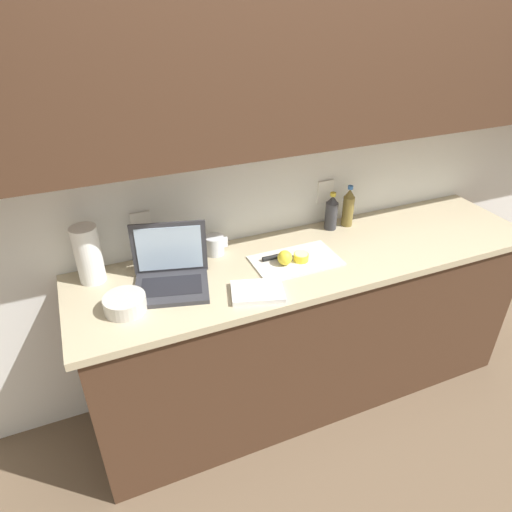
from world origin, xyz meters
TOP-DOWN VIEW (x-y plane):
  - ground_plane at (0.00, 0.00)m, footprint 12.00×12.00m
  - wall_back at (-0.00, 0.23)m, footprint 5.20×0.38m
  - counter_unit at (0.02, 0.00)m, footprint 2.32×0.60m
  - laptop at (-0.69, 0.04)m, footprint 0.37×0.32m
  - cutting_board at (-0.11, -0.01)m, footprint 0.41×0.24m
  - knife at (-0.17, 0.04)m, footprint 0.29×0.04m
  - lemon_half_cut at (-0.09, -0.02)m, footprint 0.07×0.07m
  - lemon_whole_beside at (-0.18, -0.02)m, footprint 0.07×0.07m
  - bottle_green_soda at (0.31, 0.22)m, footprint 0.06×0.06m
  - bottle_oil_tall at (0.21, 0.22)m, footprint 0.07×0.07m
  - measuring_cup at (-0.44, 0.21)m, footprint 0.11×0.09m
  - bowl_white at (-0.91, -0.07)m, footprint 0.17×0.17m
  - paper_towel_roll at (-1.01, 0.20)m, footprint 0.11×0.11m
  - dish_towel at (-0.38, -0.18)m, footprint 0.26×0.22m

SIDE VIEW (x-z plane):
  - ground_plane at x=0.00m, z-range 0.00..0.00m
  - counter_unit at x=0.02m, z-range 0.01..0.91m
  - cutting_board at x=-0.11m, z-range 0.90..0.91m
  - dish_towel at x=-0.38m, z-range 0.90..0.92m
  - knife at x=-0.17m, z-range 0.91..0.93m
  - lemon_half_cut at x=-0.09m, z-range 0.91..0.95m
  - bowl_white at x=-0.91m, z-range 0.90..0.97m
  - lemon_whole_beside at x=-0.18m, z-range 0.91..0.98m
  - measuring_cup at x=-0.44m, z-range 0.90..0.99m
  - laptop at x=-0.69m, z-range 0.83..1.09m
  - bottle_oil_tall at x=0.21m, z-range 0.89..1.10m
  - bottle_green_soda at x=0.31m, z-range 0.89..1.12m
  - paper_towel_roll at x=-1.01m, z-range 0.90..1.16m
  - wall_back at x=0.00m, z-range 0.26..2.86m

